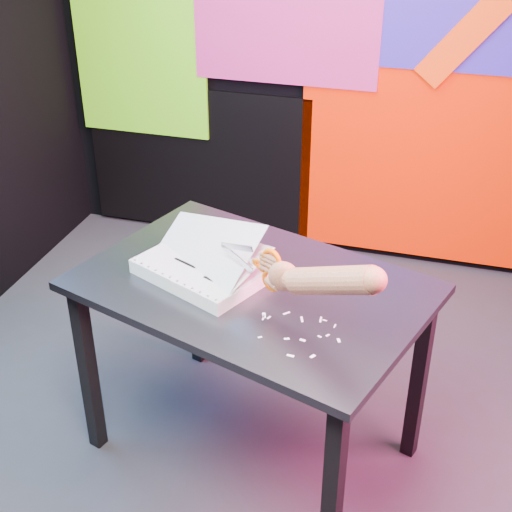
% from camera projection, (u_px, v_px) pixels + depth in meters
% --- Properties ---
extents(room, '(3.01, 3.01, 2.71)m').
position_uv_depth(room, '(249.00, 96.00, 2.19)').
color(room, '#2C2C2D').
rests_on(room, ground).
extents(backdrop, '(2.88, 0.05, 2.08)m').
position_uv_depth(backdrop, '(345.00, 87.00, 3.59)').
color(backdrop, '#EE2000').
rests_on(backdrop, ground).
extents(work_table, '(1.31, 1.07, 0.75)m').
position_uv_depth(work_table, '(252.00, 307.00, 2.43)').
color(work_table, black).
rests_on(work_table, ground).
extents(printout_stack, '(0.50, 0.44, 0.22)m').
position_uv_depth(printout_stack, '(204.00, 268.00, 2.41)').
color(printout_stack, silver).
rests_on(printout_stack, work_table).
extents(scissors, '(0.24, 0.13, 0.15)m').
position_uv_depth(scissors, '(267.00, 268.00, 2.18)').
color(scissors, silver).
rests_on(scissors, printout_stack).
extents(hand_forearm, '(0.40, 0.25, 0.22)m').
position_uv_depth(hand_forearm, '(324.00, 279.00, 2.01)').
color(hand_forearm, '#A97447').
rests_on(hand_forearm, work_table).
extents(paper_clippings, '(0.26, 0.22, 0.00)m').
position_uv_depth(paper_clippings, '(297.00, 330.00, 2.15)').
color(paper_clippings, white).
rests_on(paper_clippings, work_table).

